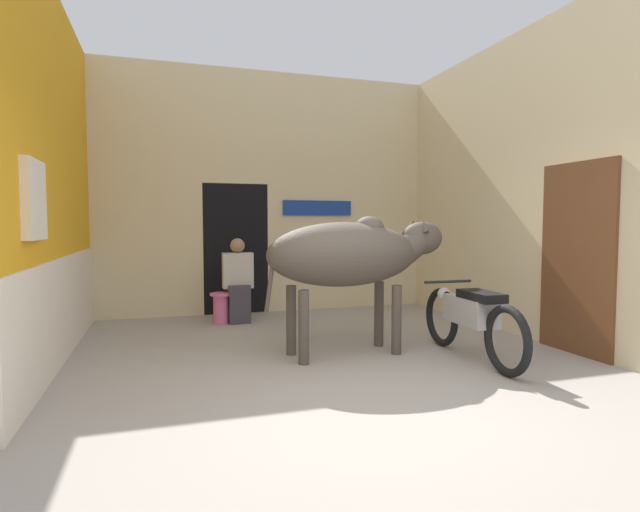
{
  "coord_description": "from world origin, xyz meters",
  "views": [
    {
      "loc": [
        -1.67,
        -3.53,
        1.42
      ],
      "look_at": [
        0.09,
        1.98,
        1.05
      ],
      "focal_mm": 28.0,
      "sensor_mm": 36.0,
      "label": 1
    }
  ],
  "objects_px": {
    "plastic_stool": "(221,307)",
    "shopkeeper_seated": "(238,278)",
    "cow": "(352,255)",
    "motorcycle_near": "(471,317)"
  },
  "relations": [
    {
      "from": "shopkeeper_seated",
      "to": "motorcycle_near",
      "type": "bearing_deg",
      "value": -53.61
    },
    {
      "from": "cow",
      "to": "shopkeeper_seated",
      "type": "height_order",
      "value": "cow"
    },
    {
      "from": "plastic_stool",
      "to": "cow",
      "type": "bearing_deg",
      "value": -60.82
    },
    {
      "from": "cow",
      "to": "motorcycle_near",
      "type": "xyz_separation_m",
      "value": [
        1.11,
        -0.59,
        -0.65
      ]
    },
    {
      "from": "cow",
      "to": "shopkeeper_seated",
      "type": "xyz_separation_m",
      "value": [
        -0.92,
        2.17,
        -0.45
      ]
    },
    {
      "from": "shopkeeper_seated",
      "to": "plastic_stool",
      "type": "bearing_deg",
      "value": -169.2
    },
    {
      "from": "cow",
      "to": "plastic_stool",
      "type": "distance_m",
      "value": 2.57
    },
    {
      "from": "shopkeeper_seated",
      "to": "plastic_stool",
      "type": "distance_m",
      "value": 0.48
    },
    {
      "from": "cow",
      "to": "motorcycle_near",
      "type": "distance_m",
      "value": 1.42
    },
    {
      "from": "plastic_stool",
      "to": "shopkeeper_seated",
      "type": "bearing_deg",
      "value": 10.8
    }
  ]
}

